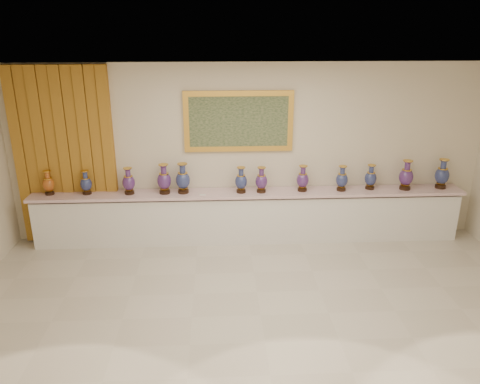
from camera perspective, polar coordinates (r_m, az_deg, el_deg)
The scene contains 16 objects.
ground at distance 6.27m, azimuth 2.54°, elevation -14.76°, with size 8.00×8.00×0.00m, color beige.
room at distance 8.10m, azimuth -17.49°, elevation 4.78°, with size 8.00×8.00×8.00m.
counter at distance 8.06m, azimuth 1.08°, elevation -3.02°, with size 7.28×0.48×0.90m.
vase_0 at distance 8.31m, azimuth -22.31°, elevation 0.92°, with size 0.19×0.19×0.41m.
vase_1 at distance 8.11m, azimuth -18.25°, elevation 0.98°, with size 0.20×0.20×0.41m.
vase_2 at distance 7.92m, azimuth -13.41°, elevation 1.16°, with size 0.25×0.25×0.45m.
vase_3 at distance 7.83m, azimuth -9.23°, elevation 1.41°, with size 0.29×0.29×0.50m.
vase_4 at distance 7.80m, azimuth -6.97°, elevation 1.49°, with size 0.28×0.28×0.51m.
vase_5 at distance 7.77m, azimuth 0.13°, elevation 1.33°, with size 0.21×0.21×0.44m.
vase_6 at distance 7.80m, azimuth 2.63°, elevation 1.34°, with size 0.25×0.25×0.44m.
vase_7 at distance 7.92m, azimuth 7.65°, elevation 1.51°, with size 0.27×0.27×0.44m.
vase_8 at distance 8.06m, azimuth 12.32°, elevation 1.49°, with size 0.26×0.26×0.43m.
vase_9 at distance 8.25m, azimuth 15.63°, elevation 1.63°, with size 0.23×0.23×0.43m.
vase_10 at distance 8.40m, azimuth 19.60°, elevation 1.80°, with size 0.26×0.26×0.51m.
vase_11 at distance 8.70m, azimuth 23.41°, elevation 1.90°, with size 0.26×0.26×0.51m.
label_card at distance 7.74m, azimuth -4.57°, elevation -0.34°, with size 0.10×0.06×0.00m, color white.
Camera 1 is at (-0.54, -5.15, 3.54)m, focal length 35.00 mm.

